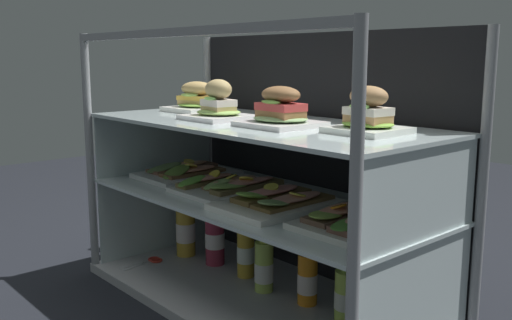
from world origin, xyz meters
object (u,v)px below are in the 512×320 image
object	(u,v)px
plated_roll_sandwich_near_right_corner	(218,106)
plated_roll_sandwich_mid_right	(280,111)
plated_roll_sandwich_mid_left	(197,101)
juice_bottle_front_left_end	(215,239)
juice_bottle_front_middle	(265,266)
juice_bottle_front_fourth	(308,278)
juice_bottle_back_left	(186,231)
juice_bottle_tucked_behind	(347,296)
plated_roll_sandwich_far_left	(368,116)
juice_bottle_front_second	(246,251)
open_sandwich_tray_center	(229,185)
open_sandwich_tray_mid_right	(185,172)
open_sandwich_tray_near_left_corner	(277,201)
kitchen_scissors	(151,261)
open_sandwich_tray_near_right_corner	(359,219)

from	to	relation	value
plated_roll_sandwich_near_right_corner	plated_roll_sandwich_mid_right	xyz separation A→B (m)	(0.26, 0.02, -0.00)
plated_roll_sandwich_mid_left	juice_bottle_front_left_end	world-z (taller)	plated_roll_sandwich_mid_left
juice_bottle_front_middle	juice_bottle_front_fourth	size ratio (longest dim) A/B	1.00
juice_bottle_back_left	juice_bottle_tucked_behind	xyz separation A→B (m)	(0.78, 0.00, -0.01)
plated_roll_sandwich_near_right_corner	plated_roll_sandwich_far_left	xyz separation A→B (m)	(0.51, 0.08, 0.00)
juice_bottle_back_left	juice_bottle_front_second	xyz separation A→B (m)	(0.32, 0.03, -0.00)
plated_roll_sandwich_mid_right	open_sandwich_tray_center	distance (m)	0.37
juice_bottle_tucked_behind	open_sandwich_tray_mid_right	bearing A→B (deg)	-177.71
open_sandwich_tray_near_left_corner	juice_bottle_front_second	bearing A→B (deg)	158.10
plated_roll_sandwich_near_right_corner	open_sandwich_tray_mid_right	distance (m)	0.39
juice_bottle_front_left_end	plated_roll_sandwich_near_right_corner	bearing A→B (deg)	-32.58
plated_roll_sandwich_mid_right	juice_bottle_front_left_end	bearing A→B (deg)	167.92
juice_bottle_back_left	kitchen_scissors	xyz separation A→B (m)	(-0.02, -0.14, -0.09)
plated_roll_sandwich_mid_right	open_sandwich_tray_near_left_corner	world-z (taller)	plated_roll_sandwich_mid_right
plated_roll_sandwich_mid_left	juice_bottle_tucked_behind	world-z (taller)	plated_roll_sandwich_mid_left
open_sandwich_tray_mid_right	open_sandwich_tray_near_left_corner	size ratio (longest dim) A/B	1.00
open_sandwich_tray_near_right_corner	kitchen_scissors	world-z (taller)	open_sandwich_tray_near_right_corner
plated_roll_sandwich_far_left	juice_bottle_front_second	size ratio (longest dim) A/B	0.80
plated_roll_sandwich_near_right_corner	open_sandwich_tray_center	xyz separation A→B (m)	(0.00, 0.04, -0.26)
plated_roll_sandwich_near_right_corner	kitchen_scissors	bearing A→B (deg)	-170.83
open_sandwich_tray_mid_right	juice_bottle_front_left_end	xyz separation A→B (m)	(0.11, 0.05, -0.24)
open_sandwich_tray_mid_right	juice_bottle_front_middle	bearing A→B (deg)	2.60
open_sandwich_tray_near_right_corner	juice_bottle_tucked_behind	distance (m)	0.27
plated_roll_sandwich_far_left	juice_bottle_back_left	bearing A→B (deg)	179.72
plated_roll_sandwich_near_right_corner	juice_bottle_front_left_end	distance (m)	0.54
open_sandwich_tray_center	juice_bottle_front_second	distance (m)	0.26
juice_bottle_tucked_behind	open_sandwich_tray_near_right_corner	bearing A→B (deg)	-36.84
juice_bottle_front_left_end	juice_bottle_front_fourth	world-z (taller)	juice_bottle_front_left_end
juice_bottle_front_middle	kitchen_scissors	distance (m)	0.50
open_sandwich_tray_center	open_sandwich_tray_near_left_corner	bearing A→B (deg)	-5.90
kitchen_scissors	juice_bottle_back_left	bearing A→B (deg)	81.65
open_sandwich_tray_near_left_corner	juice_bottle_tucked_behind	bearing A→B (deg)	21.94
open_sandwich_tray_near_left_corner	open_sandwich_tray_near_right_corner	xyz separation A→B (m)	(0.28, 0.02, 0.00)
open_sandwich_tray_center	juice_bottle_front_middle	world-z (taller)	open_sandwich_tray_center
plated_roll_sandwich_near_right_corner	plated_roll_sandwich_mid_right	distance (m)	0.26
juice_bottle_tucked_behind	kitchen_scissors	bearing A→B (deg)	-169.55
juice_bottle_back_left	open_sandwich_tray_near_right_corner	bearing A→B (deg)	-3.74
open_sandwich_tray_center	juice_bottle_tucked_behind	world-z (taller)	open_sandwich_tray_center
plated_roll_sandwich_mid_right	juice_bottle_tucked_behind	world-z (taller)	plated_roll_sandwich_mid_right
open_sandwich_tray_center	juice_bottle_tucked_behind	xyz separation A→B (m)	(0.46, 0.05, -0.25)
plated_roll_sandwich_mid_right	juice_bottle_front_second	bearing A→B (deg)	159.81
open_sandwich_tray_center	plated_roll_sandwich_mid_right	bearing A→B (deg)	-4.18
plated_roll_sandwich_far_left	open_sandwich_tray_mid_right	size ratio (longest dim) A/B	0.52
plated_roll_sandwich_near_right_corner	juice_bottle_front_fourth	world-z (taller)	plated_roll_sandwich_near_right_corner
juice_bottle_front_middle	open_sandwich_tray_near_left_corner	bearing A→B (deg)	-28.99
open_sandwich_tray_near_right_corner	juice_bottle_front_middle	bearing A→B (deg)	172.97
open_sandwich_tray_near_right_corner	juice_bottle_back_left	world-z (taller)	open_sandwich_tray_near_right_corner
open_sandwich_tray_mid_right	juice_bottle_front_left_end	bearing A→B (deg)	24.34
juice_bottle_front_middle	plated_roll_sandwich_far_left	bearing A→B (deg)	0.29
juice_bottle_back_left	kitchen_scissors	bearing A→B (deg)	-98.35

